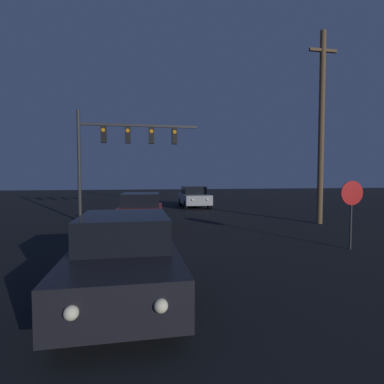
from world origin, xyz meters
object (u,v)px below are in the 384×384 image
Objects in this scene: traffic_signal_mast at (120,144)px; car_mid at (141,211)px; car_near at (124,258)px; stop_sign at (352,201)px; utility_pole at (321,126)px; car_far at (194,197)px.

car_mid is at bearing -71.50° from traffic_signal_mast.
car_near is 7.58m from stop_sign.
traffic_signal_mast is (-1.04, 3.10, 3.31)m from car_mid.
traffic_signal_mast is 0.67× the size of utility_pole.
utility_pole reaches higher than traffic_signal_mast.
utility_pole is at bearing -175.56° from car_mid.
traffic_signal_mast is 2.88× the size of stop_sign.
car_mid is 1.92× the size of stop_sign.
traffic_signal_mast is 11.43m from stop_sign.
utility_pole is (2.22, 5.06, 3.32)m from stop_sign.
car_mid is 9.75m from utility_pole.
car_mid is 4.65m from traffic_signal_mast.
car_near is 11.36m from traffic_signal_mast.
car_far is at bearing -110.65° from car_mid.
car_far is at bearing -105.23° from car_near.
stop_sign is at bearing -158.62° from car_near.
stop_sign reaches higher than car_far.
stop_sign is (6.64, -4.97, 0.74)m from car_mid.
utility_pole reaches higher than stop_sign.
stop_sign is at bearing 147.04° from car_mid.
traffic_signal_mast is at bearing 48.51° from car_far.
stop_sign is (7.67, -8.07, -2.57)m from traffic_signal_mast.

